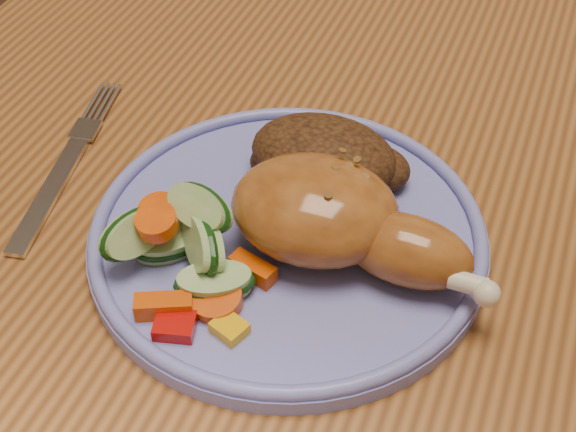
{
  "coord_description": "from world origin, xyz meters",
  "views": [
    {
      "loc": [
        0.07,
        -0.43,
        1.15
      ],
      "look_at": [
        -0.07,
        -0.07,
        0.78
      ],
      "focal_mm": 50.0,
      "sensor_mm": 36.0,
      "label": 1
    }
  ],
  "objects_px": {
    "plate": "(288,238)",
    "fork": "(65,166)",
    "dining_table": "(400,281)",
    "chair_far": "(504,58)"
  },
  "relations": [
    {
      "from": "chair_far",
      "to": "fork",
      "type": "height_order",
      "value": "chair_far"
    },
    {
      "from": "plate",
      "to": "dining_table",
      "type": "bearing_deg",
      "value": 44.54
    },
    {
      "from": "fork",
      "to": "plate",
      "type": "bearing_deg",
      "value": -3.47
    },
    {
      "from": "dining_table",
      "to": "chair_far",
      "type": "xyz_separation_m",
      "value": [
        0.0,
        0.63,
        -0.17
      ]
    },
    {
      "from": "chair_far",
      "to": "fork",
      "type": "relative_size",
      "value": 5.16
    },
    {
      "from": "dining_table",
      "to": "plate",
      "type": "xyz_separation_m",
      "value": [
        -0.07,
        -0.07,
        0.09
      ]
    },
    {
      "from": "plate",
      "to": "fork",
      "type": "distance_m",
      "value": 0.19
    },
    {
      "from": "dining_table",
      "to": "chair_far",
      "type": "bearing_deg",
      "value": 90.0
    },
    {
      "from": "dining_table",
      "to": "chair_far",
      "type": "distance_m",
      "value": 0.65
    },
    {
      "from": "fork",
      "to": "dining_table",
      "type": "bearing_deg",
      "value": 12.54
    }
  ]
}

